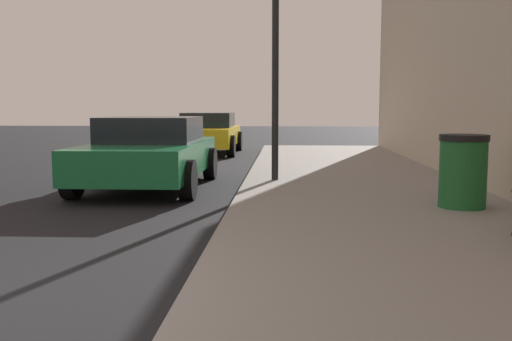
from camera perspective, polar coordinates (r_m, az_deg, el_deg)
sidewalk at (r=3.82m, az=22.85°, el=-15.16°), size 4.00×32.00×0.15m
trash_bin at (r=7.81m, az=20.05°, el=-0.04°), size 0.62×0.62×0.95m
car_green at (r=10.37m, az=-10.62°, el=1.84°), size 2.06×4.09×1.27m
car_yellow at (r=17.88m, az=-4.85°, el=3.78°), size 1.94×4.01×1.27m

